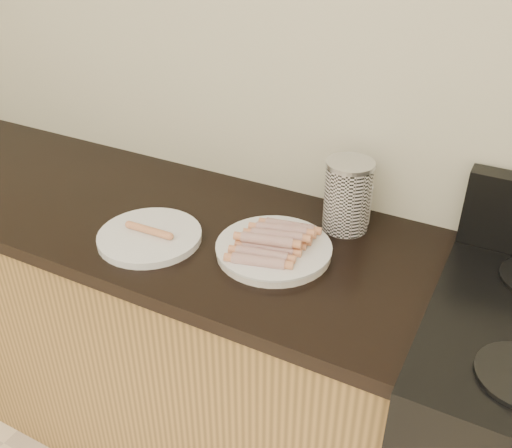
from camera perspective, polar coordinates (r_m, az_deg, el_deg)
The scene contains 9 objects.
wall_back at distance 1.56m, azimuth 7.59°, elevation 15.50°, with size 4.00×0.04×2.60m, color silver.
cabinet_base at distance 2.09m, azimuth -15.81°, elevation -8.11°, with size 2.20×0.59×0.86m, color olive.
counter_slab at distance 1.85m, azimuth -17.81°, elevation 2.72°, with size 2.20×0.62×0.04m, color black.
main_plate at distance 1.45m, azimuth 1.78°, elevation -2.65°, with size 0.29×0.29×0.02m, color silver.
side_plate at distance 1.53m, azimuth -10.58°, elevation -1.25°, with size 0.27×0.27×0.02m, color white.
hotdog_pile at distance 1.44m, azimuth 1.80°, elevation -1.63°, with size 0.13×0.23×0.05m.
plain_sausages at distance 1.52m, azimuth -10.65°, elevation -0.62°, with size 0.13×0.02×0.02m.
canister at distance 1.53m, azimuth 9.13°, elevation 2.84°, with size 0.13×0.13×0.20m.
mug at distance 1.59m, azimuth 9.86°, elevation 2.05°, with size 0.09×0.09×0.11m, color white.
Camera 1 is at (0.52, 0.59, 1.73)m, focal length 40.00 mm.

